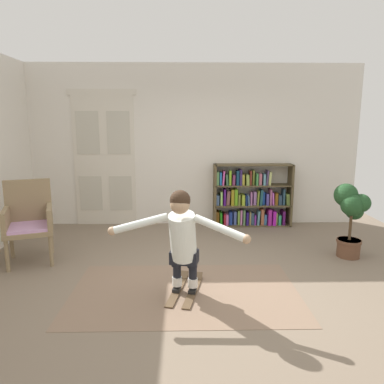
{
  "coord_description": "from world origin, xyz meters",
  "views": [
    {
      "loc": [
        -0.18,
        -4.0,
        1.87
      ],
      "look_at": [
        -0.09,
        0.24,
        1.05
      ],
      "focal_mm": 33.56,
      "sensor_mm": 36.0,
      "label": 1
    }
  ],
  "objects": [
    {
      "name": "skis_pair",
      "position": [
        -0.17,
        -0.23,
        0.02
      ],
      "size": [
        0.43,
        0.84,
        0.07
      ],
      "color": "brown",
      "rests_on": "rug"
    },
    {
      "name": "rug",
      "position": [
        -0.18,
        -0.26,
        0.0
      ],
      "size": [
        2.53,
        1.53,
        0.01
      ],
      "primitive_type": "cube",
      "color": "#856A55",
      "rests_on": "ground"
    },
    {
      "name": "double_door",
      "position": [
        -1.63,
        2.54,
        1.23
      ],
      "size": [
        1.22,
        0.05,
        2.45
      ],
      "color": "beige",
      "rests_on": "ground"
    },
    {
      "name": "person_skier",
      "position": [
        -0.21,
        -0.38,
        0.71
      ],
      "size": [
        1.43,
        0.69,
        1.13
      ],
      "color": "white",
      "rests_on": "skis_pair"
    },
    {
      "name": "ground_plane",
      "position": [
        0.0,
        0.0,
        0.0
      ],
      "size": [
        7.2,
        7.2,
        0.0
      ],
      "primitive_type": "plane",
      "color": "#7B6A58"
    },
    {
      "name": "bookshelf",
      "position": [
        1.02,
        2.39,
        0.51
      ],
      "size": [
        1.42,
        0.3,
        1.14
      ],
      "color": "brown",
      "rests_on": "ground"
    },
    {
      "name": "potted_plant",
      "position": [
        2.14,
        0.8,
        0.64
      ],
      "size": [
        0.46,
        0.43,
        1.04
      ],
      "color": "brown",
      "rests_on": "ground"
    },
    {
      "name": "back_wall",
      "position": [
        0.0,
        2.6,
        1.45
      ],
      "size": [
        6.0,
        0.1,
        2.9
      ],
      "primitive_type": "cube",
      "color": "silver",
      "rests_on": "ground"
    },
    {
      "name": "wicker_chair",
      "position": [
        -2.3,
        0.75,
        0.58
      ],
      "size": [
        0.76,
        0.76,
        1.1
      ],
      "color": "#8D7655",
      "rests_on": "ground"
    }
  ]
}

